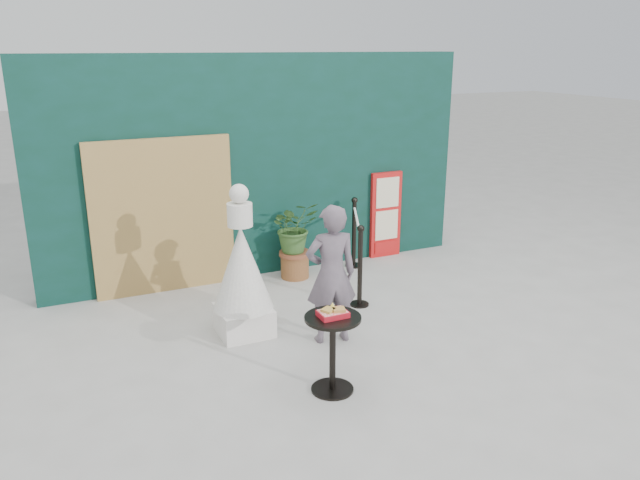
{
  "coord_description": "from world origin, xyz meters",
  "views": [
    {
      "loc": [
        -2.79,
        -4.86,
        3.09
      ],
      "look_at": [
        0.0,
        1.2,
        1.0
      ],
      "focal_mm": 35.0,
      "sensor_mm": 36.0,
      "label": 1
    }
  ],
  "objects": [
    {
      "name": "cafe_table",
      "position": [
        -0.53,
        -0.22,
        0.5
      ],
      "size": [
        0.52,
        0.52,
        0.75
      ],
      "color": "black",
      "rests_on": "ground"
    },
    {
      "name": "menu_board",
      "position": [
        1.9,
        2.95,
        0.65
      ],
      "size": [
        0.5,
        0.07,
        1.3
      ],
      "color": "red",
      "rests_on": "ground"
    },
    {
      "name": "back_wall",
      "position": [
        0.0,
        3.15,
        1.5
      ],
      "size": [
        6.0,
        0.3,
        3.0
      ],
      "primitive_type": "cube",
      "color": "#0A2F23",
      "rests_on": "ground"
    },
    {
      "name": "statue",
      "position": [
        -0.9,
        1.29,
        0.7
      ],
      "size": [
        0.67,
        0.67,
        1.71
      ],
      "color": "white",
      "rests_on": "ground"
    },
    {
      "name": "bamboo_fence",
      "position": [
        -1.4,
        2.94,
        1.0
      ],
      "size": [
        1.8,
        0.08,
        2.0
      ],
      "primitive_type": "cube",
      "color": "tan",
      "rests_on": "ground"
    },
    {
      "name": "ground",
      "position": [
        0.0,
        0.0,
        0.0
      ],
      "size": [
        60.0,
        60.0,
        0.0
      ],
      "primitive_type": "plane",
      "color": "#ADAAA5",
      "rests_on": "ground"
    },
    {
      "name": "food_basket",
      "position": [
        -0.53,
        -0.22,
        0.79
      ],
      "size": [
        0.26,
        0.19,
        0.11
      ],
      "color": "red",
      "rests_on": "cafe_table"
    },
    {
      "name": "woman",
      "position": [
        -0.09,
        0.72,
        0.76
      ],
      "size": [
        0.61,
        0.45,
        1.53
      ],
      "primitive_type": "imported",
      "rotation": [
        0.0,
        0.0,
        2.98
      ],
      "color": "#665864",
      "rests_on": "ground"
    },
    {
      "name": "stanchion_barrier",
      "position": [
        0.95,
        2.09,
        0.49
      ],
      "size": [
        0.84,
        1.54,
        1.03
      ],
      "color": "black",
      "rests_on": "ground"
    },
    {
      "name": "planter",
      "position": [
        0.3,
        2.68,
        0.63
      ],
      "size": [
        0.64,
        0.55,
        1.09
      ],
      "color": "brown",
      "rests_on": "ground"
    }
  ]
}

